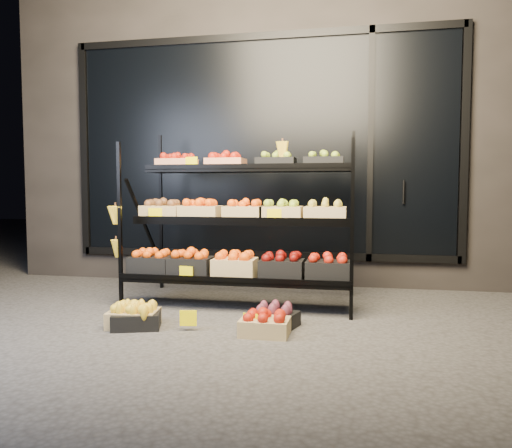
% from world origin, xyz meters
% --- Properties ---
extents(ground, '(24.00, 24.00, 0.00)m').
position_xyz_m(ground, '(0.00, 0.00, 0.00)').
color(ground, '#514F4C').
rests_on(ground, ground).
extents(building, '(6.00, 2.08, 3.50)m').
position_xyz_m(building, '(0.00, 2.59, 1.75)').
color(building, '#2D2826').
rests_on(building, ground).
extents(display_rack, '(2.18, 1.02, 1.66)m').
position_xyz_m(display_rack, '(-0.01, 0.60, 0.79)').
color(display_rack, black).
rests_on(display_rack, ground).
extents(tag_floor_a, '(0.13, 0.01, 0.12)m').
position_xyz_m(tag_floor_a, '(-0.19, -0.40, 0.06)').
color(tag_floor_a, '#FFE900').
rests_on(tag_floor_a, ground).
extents(tag_floor_b, '(0.13, 0.01, 0.12)m').
position_xyz_m(tag_floor_b, '(0.30, -0.40, 0.06)').
color(tag_floor_b, '#FFE900').
rests_on(tag_floor_b, ground).
extents(floor_crate_left, '(0.41, 0.33, 0.19)m').
position_xyz_m(floor_crate_left, '(-0.65, -0.37, 0.09)').
color(floor_crate_left, tan).
rests_on(floor_crate_left, ground).
extents(floor_crate_midleft, '(0.42, 0.36, 0.19)m').
position_xyz_m(floor_crate_midleft, '(-0.61, -0.40, 0.09)').
color(floor_crate_midleft, black).
rests_on(floor_crate_midleft, ground).
extents(floor_crate_midright, '(0.36, 0.27, 0.19)m').
position_xyz_m(floor_crate_midright, '(0.40, -0.39, 0.09)').
color(floor_crate_midright, tan).
rests_on(floor_crate_midright, ground).
extents(floor_crate_right, '(0.39, 0.33, 0.18)m').
position_xyz_m(floor_crate_right, '(0.44, -0.14, 0.08)').
color(floor_crate_right, black).
rests_on(floor_crate_right, ground).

